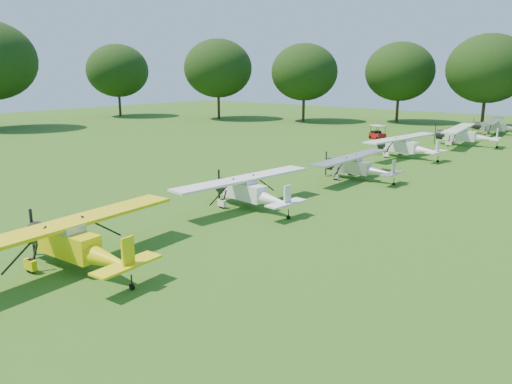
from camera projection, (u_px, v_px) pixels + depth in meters
ground at (204, 223)px, 26.68m from camera, size 160.00×160.00×0.00m
tree_belt at (258, 69)px, 22.67m from camera, size 137.36×130.27×14.52m
aircraft_2 at (75, 242)px, 20.16m from camera, size 6.71×10.70×2.10m
aircraft_3 at (250, 190)px, 29.26m from camera, size 6.25×9.94×1.95m
aircraft_4 at (357, 165)px, 36.99m from camera, size 5.93×9.41×1.86m
aircraft_5 at (406, 145)px, 46.20m from camera, size 6.57×10.44×2.05m
aircraft_6 at (464, 134)px, 53.65m from camera, size 6.74×10.71×2.10m
aircraft_7 at (497, 126)px, 62.97m from camera, size 6.25×9.91×1.95m
golf_cart at (377, 134)px, 59.05m from camera, size 2.20×1.81×1.63m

